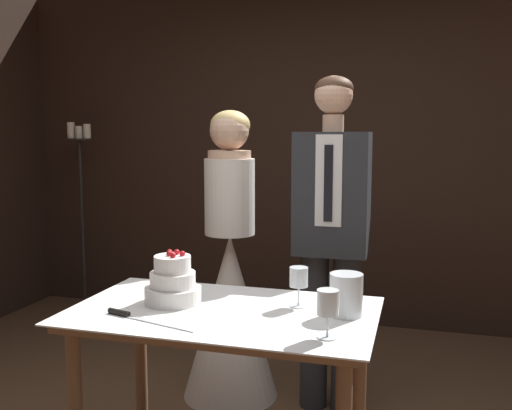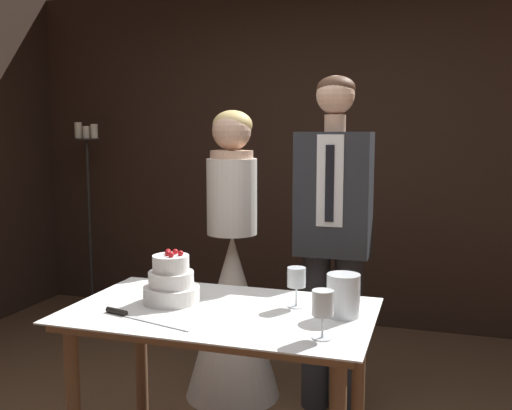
% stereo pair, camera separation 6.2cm
% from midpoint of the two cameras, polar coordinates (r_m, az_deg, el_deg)
% --- Properties ---
extents(wall_back, '(5.32, 0.12, 2.67)m').
position_cam_midpoint_polar(wall_back, '(4.54, 6.50, 5.00)').
color(wall_back, black).
rests_on(wall_back, ground_plane).
extents(cake_table, '(1.20, 0.71, 0.81)m').
position_cam_midpoint_polar(cake_table, '(2.33, -3.99, -13.12)').
color(cake_table, brown).
rests_on(cake_table, ground_plane).
extents(tiered_cake, '(0.23, 0.23, 0.22)m').
position_cam_midpoint_polar(tiered_cake, '(2.39, -9.06, -7.75)').
color(tiered_cake, white).
rests_on(tiered_cake, cake_table).
extents(cake_knife, '(0.41, 0.13, 0.02)m').
position_cam_midpoint_polar(cake_knife, '(2.24, -12.93, -10.81)').
color(cake_knife, silver).
rests_on(cake_knife, cake_table).
extents(wine_glass_near, '(0.07, 0.07, 0.17)m').
position_cam_midpoint_polar(wine_glass_near, '(1.97, 6.28, -9.91)').
color(wine_glass_near, silver).
rests_on(wine_glass_near, cake_table).
extents(wine_glass_middle, '(0.07, 0.07, 0.16)m').
position_cam_midpoint_polar(wine_glass_middle, '(2.31, 3.52, -7.42)').
color(wine_glass_middle, silver).
rests_on(wine_glass_middle, cake_table).
extents(hurricane_candle, '(0.13, 0.13, 0.16)m').
position_cam_midpoint_polar(hurricane_candle, '(2.22, 8.20, -8.96)').
color(hurricane_candle, silver).
rests_on(hurricane_candle, cake_table).
extents(bride, '(0.54, 0.54, 1.63)m').
position_cam_midpoint_polar(bride, '(3.27, -3.14, -8.76)').
color(bride, white).
rests_on(bride, ground_plane).
extents(groom, '(0.39, 0.25, 1.79)m').
position_cam_midpoint_polar(groom, '(3.05, 6.97, -2.50)').
color(groom, '#282B30').
rests_on(groom, ground_plane).
extents(candle_stand, '(0.28, 0.28, 1.59)m').
position_cam_midpoint_polar(candle_stand, '(4.97, -17.33, -1.34)').
color(candle_stand, black).
rests_on(candle_stand, ground_plane).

